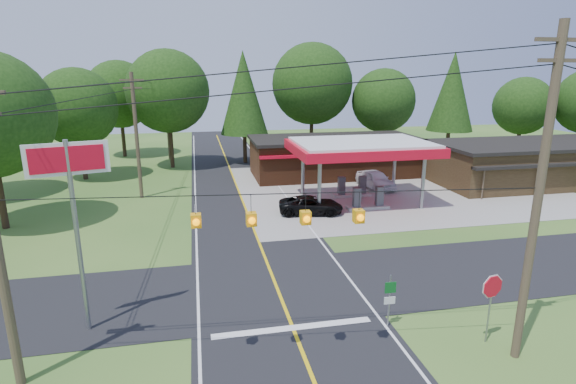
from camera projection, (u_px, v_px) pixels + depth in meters
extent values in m
plane|color=#356322|center=(277.00, 288.00, 21.42)|extent=(120.00, 120.00, 0.00)
cube|color=black|center=(277.00, 288.00, 21.42)|extent=(8.00, 120.00, 0.02)
cube|color=black|center=(277.00, 287.00, 21.42)|extent=(70.00, 7.00, 0.02)
cube|color=yellow|center=(277.00, 287.00, 21.42)|extent=(0.15, 110.00, 0.00)
cylinder|color=gray|center=(319.00, 187.00, 31.80)|extent=(0.28, 0.28, 4.20)
cylinder|color=gray|center=(303.00, 172.00, 36.53)|extent=(0.28, 0.28, 4.20)
cylinder|color=gray|center=(423.00, 181.00, 33.37)|extent=(0.28, 0.28, 4.20)
cylinder|color=gray|center=(394.00, 168.00, 38.10)|extent=(0.28, 0.28, 4.20)
cube|color=red|center=(361.00, 148.00, 34.37)|extent=(10.60, 7.40, 0.70)
cube|color=white|center=(362.00, 143.00, 34.26)|extent=(10.00, 7.00, 0.25)
cube|color=#9E9B93|center=(368.00, 207.00, 33.75)|extent=(3.20, 0.90, 0.22)
cube|color=#3F3F44|center=(357.00, 197.00, 33.36)|extent=(0.55, 0.45, 1.50)
cube|color=#3F3F44|center=(379.00, 196.00, 33.72)|extent=(0.55, 0.45, 1.50)
cube|color=#9E9B93|center=(352.00, 195.00, 37.16)|extent=(3.20, 0.90, 0.22)
cube|color=#3F3F44|center=(341.00, 186.00, 36.77)|extent=(0.55, 0.45, 1.50)
cube|color=#3F3F44|center=(362.00, 185.00, 37.12)|extent=(0.55, 0.45, 1.50)
cube|color=#512B17|center=(334.00, 158.00, 44.69)|extent=(16.00, 7.00, 3.50)
cube|color=black|center=(334.00, 139.00, 44.20)|extent=(16.40, 7.40, 0.30)
cube|color=red|center=(346.00, 154.00, 41.04)|extent=(16.00, 0.50, 0.25)
cube|color=#352615|center=(542.00, 164.00, 41.60)|extent=(20.00, 8.00, 3.50)
cube|color=black|center=(546.00, 143.00, 41.11)|extent=(20.40, 8.40, 0.30)
cylinder|color=#473828|center=(537.00, 204.00, 14.79)|extent=(0.30, 0.30, 11.50)
cube|color=#473828|center=(562.00, 40.00, 13.46)|extent=(1.80, 0.12, 0.12)
cube|color=#473828|center=(559.00, 60.00, 13.62)|extent=(1.40, 0.12, 0.12)
cylinder|color=#473828|center=(137.00, 137.00, 35.60)|extent=(0.30, 0.30, 10.00)
cube|color=#473828|center=(132.00, 80.00, 34.46)|extent=(1.80, 0.12, 0.12)
cube|color=#473828|center=(132.00, 88.00, 34.62)|extent=(1.40, 0.12, 0.12)
cylinder|color=#473828|center=(167.00, 119.00, 52.04)|extent=(0.30, 0.30, 9.50)
cube|color=#F2A00C|center=(196.00, 221.00, 13.92)|extent=(0.32, 0.32, 0.42)
cube|color=#F2A00C|center=(251.00, 219.00, 14.06)|extent=(0.32, 0.32, 0.42)
cube|color=#F2A00C|center=(305.00, 218.00, 14.21)|extent=(0.32, 0.32, 0.42)
cube|color=#F2A00C|center=(359.00, 216.00, 14.35)|extent=(0.32, 0.32, 0.42)
cylinder|color=#332316|center=(83.00, 159.00, 42.77)|extent=(0.44, 0.44, 3.96)
sphere|color=#17330E|center=(77.00, 107.00, 41.52)|extent=(7.26, 7.26, 7.26)
cylinder|color=#332316|center=(171.00, 146.00, 48.03)|extent=(0.44, 0.44, 4.68)
sphere|color=#17330E|center=(168.00, 91.00, 46.55)|extent=(8.58, 8.58, 8.58)
cylinder|color=#332316|center=(245.00, 144.00, 50.59)|extent=(0.44, 0.44, 4.32)
cone|color=#17330E|center=(244.00, 93.00, 49.13)|extent=(5.28, 5.28, 9.00)
cylinder|color=#332316|center=(311.00, 137.00, 53.01)|extent=(0.44, 0.44, 5.04)
sphere|color=#17330E|center=(312.00, 84.00, 51.42)|extent=(9.24, 9.24, 9.24)
cylinder|color=#332316|center=(381.00, 142.00, 52.83)|extent=(0.44, 0.44, 3.96)
sphere|color=#17330E|center=(384.00, 101.00, 51.58)|extent=(7.26, 7.26, 7.26)
cylinder|color=#332316|center=(448.00, 140.00, 53.40)|extent=(0.44, 0.44, 4.32)
cone|color=#17330E|center=(452.00, 92.00, 51.95)|extent=(5.28, 5.28, 9.00)
cylinder|color=#332316|center=(518.00, 144.00, 53.17)|extent=(0.44, 0.44, 3.60)
sphere|color=#17330E|center=(523.00, 106.00, 52.04)|extent=(6.60, 6.60, 6.60)
cylinder|color=#332316|center=(1.00, 197.00, 29.08)|extent=(0.44, 0.44, 4.32)
cylinder|color=#332316|center=(123.00, 139.00, 54.46)|extent=(0.44, 0.44, 4.32)
sphere|color=#17330E|center=(119.00, 94.00, 53.10)|extent=(7.92, 7.92, 7.92)
imported|color=black|center=(311.00, 205.00, 32.46)|extent=(5.41, 5.41, 1.29)
imported|color=white|center=(376.00, 180.00, 39.66)|extent=(5.31, 5.31, 1.58)
cylinder|color=gray|center=(78.00, 240.00, 16.98)|extent=(0.18, 0.18, 7.63)
cube|color=white|center=(67.00, 159.00, 16.18)|extent=(2.75, 0.83, 1.20)
cube|color=red|center=(67.00, 159.00, 16.13)|extent=(2.42, 0.72, 0.92)
cylinder|color=gray|center=(489.00, 311.00, 16.78)|extent=(0.07, 0.07, 2.62)
cylinder|color=gray|center=(389.00, 301.00, 17.89)|extent=(0.06, 0.06, 2.25)
cube|color=#0C591E|center=(390.00, 288.00, 17.70)|extent=(0.46, 0.04, 0.46)
cube|color=white|center=(390.00, 300.00, 17.84)|extent=(0.46, 0.04, 0.31)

